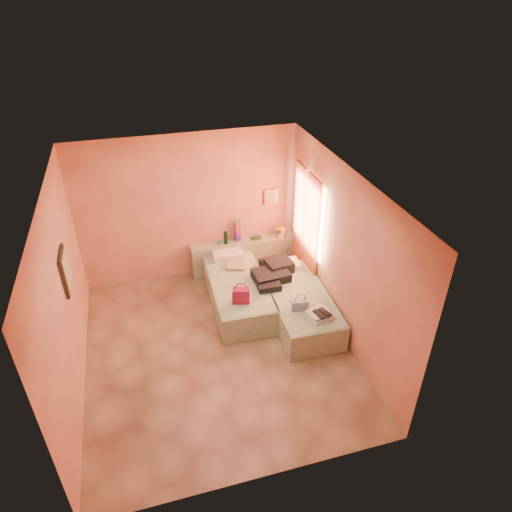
% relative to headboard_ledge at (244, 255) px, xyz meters
% --- Properties ---
extents(ground, '(4.50, 4.50, 0.00)m').
position_rel_headboard_ledge_xyz_m(ground, '(-0.98, -2.10, -0.33)').
color(ground, tan).
rests_on(ground, ground).
extents(room_walls, '(4.02, 4.51, 2.81)m').
position_rel_headboard_ledge_xyz_m(room_walls, '(-0.77, -1.53, 1.46)').
color(room_walls, '#F6A983').
rests_on(room_walls, ground).
extents(headboard_ledge, '(2.05, 0.30, 0.65)m').
position_rel_headboard_ledge_xyz_m(headboard_ledge, '(0.00, 0.00, 0.00)').
color(headboard_ledge, '#9BA788').
rests_on(headboard_ledge, ground).
extents(bed_left, '(0.95, 2.02, 0.50)m').
position_rel_headboard_ledge_xyz_m(bed_left, '(-0.38, -1.05, -0.08)').
color(bed_left, beige).
rests_on(bed_left, ground).
extents(bed_right, '(0.95, 2.02, 0.50)m').
position_rel_headboard_ledge_xyz_m(bed_right, '(0.52, -1.70, -0.08)').
color(bed_right, beige).
rests_on(bed_right, ground).
extents(water_bottle, '(0.09, 0.09, 0.26)m').
position_rel_headboard_ledge_xyz_m(water_bottle, '(-0.35, -0.01, 0.46)').
color(water_bottle, black).
rests_on(water_bottle, headboard_ledge).
extents(rainbow_box, '(0.11, 0.11, 0.42)m').
position_rel_headboard_ledge_xyz_m(rainbow_box, '(-0.10, 0.06, 0.53)').
color(rainbow_box, maroon).
rests_on(rainbow_box, headboard_ledge).
extents(small_dish, '(0.17, 0.17, 0.03)m').
position_rel_headboard_ledge_xyz_m(small_dish, '(-0.46, 0.02, 0.34)').
color(small_dish, '#488564').
rests_on(small_dish, headboard_ledge).
extents(green_book, '(0.20, 0.16, 0.03)m').
position_rel_headboard_ledge_xyz_m(green_book, '(0.26, 0.01, 0.34)').
color(green_book, '#284A30').
rests_on(green_book, headboard_ledge).
extents(flower_vase, '(0.22, 0.22, 0.27)m').
position_rel_headboard_ledge_xyz_m(flower_vase, '(0.74, -0.08, 0.46)').
color(flower_vase, silver).
rests_on(flower_vase, headboard_ledge).
extents(magenta_handbag, '(0.31, 0.22, 0.26)m').
position_rel_headboard_ledge_xyz_m(magenta_handbag, '(-0.47, -1.65, 0.31)').
color(magenta_handbag, maroon).
rests_on(magenta_handbag, bed_left).
extents(khaki_garment, '(0.41, 0.37, 0.06)m').
position_rel_headboard_ledge_xyz_m(khaki_garment, '(-0.31, -0.64, 0.20)').
color(khaki_garment, '#9D8965').
rests_on(khaki_garment, bed_left).
extents(clothes_pile, '(0.68, 0.68, 0.20)m').
position_rel_headboard_ledge_xyz_m(clothes_pile, '(0.24, -1.17, 0.27)').
color(clothes_pile, black).
rests_on(clothes_pile, bed_right).
extents(blue_handbag, '(0.28, 0.16, 0.17)m').
position_rel_headboard_ledge_xyz_m(blue_handbag, '(0.38, -2.09, 0.26)').
color(blue_handbag, '#3E6597').
rests_on(blue_handbag, bed_right).
extents(towel_stack, '(0.41, 0.37, 0.10)m').
position_rel_headboard_ledge_xyz_m(towel_stack, '(0.62, -2.36, 0.23)').
color(towel_stack, silver).
rests_on(towel_stack, bed_right).
extents(sandal_pair, '(0.23, 0.27, 0.02)m').
position_rel_headboard_ledge_xyz_m(sandal_pair, '(0.63, -2.41, 0.29)').
color(sandal_pair, black).
rests_on(sandal_pair, towel_stack).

